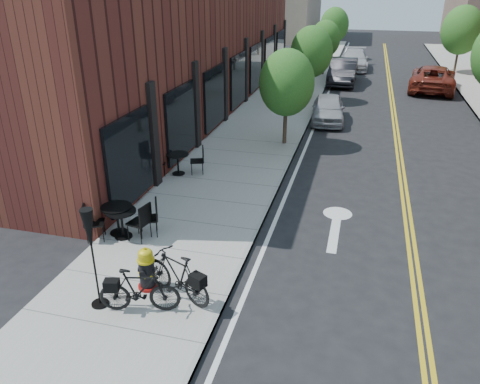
% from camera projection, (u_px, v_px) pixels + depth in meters
% --- Properties ---
extents(ground, '(120.00, 120.00, 0.00)m').
position_uv_depth(ground, '(245.00, 263.00, 11.43)').
color(ground, black).
rests_on(ground, ground).
extents(sidewalk_near, '(4.00, 70.00, 0.12)m').
position_uv_depth(sidewalk_near, '(257.00, 135.00, 20.67)').
color(sidewalk_near, '#9E9B93').
rests_on(sidewalk_near, ground).
extents(building_near, '(5.00, 28.00, 7.00)m').
position_uv_depth(building_near, '(189.00, 40.00, 23.80)').
color(building_near, '#4F1E19').
rests_on(building_near, ground).
extents(tree_near_a, '(2.20, 2.20, 3.81)m').
position_uv_depth(tree_near_a, '(287.00, 83.00, 18.41)').
color(tree_near_a, '#382B1E').
rests_on(tree_near_a, sidewalk_near).
extents(tree_near_b, '(2.30, 2.30, 3.98)m').
position_uv_depth(tree_near_b, '(311.00, 52.00, 25.39)').
color(tree_near_b, '#382B1E').
rests_on(tree_near_b, sidewalk_near).
extents(tree_near_c, '(2.10, 2.10, 3.67)m').
position_uv_depth(tree_near_c, '(325.00, 39.00, 32.51)').
color(tree_near_c, '#382B1E').
rests_on(tree_near_c, sidewalk_near).
extents(tree_near_d, '(2.40, 2.40, 4.11)m').
position_uv_depth(tree_near_d, '(334.00, 25.00, 39.43)').
color(tree_near_d, '#382B1E').
rests_on(tree_near_d, sidewalk_near).
extents(tree_far_c, '(2.80, 2.80, 4.62)m').
position_uv_depth(tree_far_c, '(462.00, 30.00, 32.79)').
color(tree_far_c, '#382B1E').
rests_on(tree_far_c, sidewalk_far).
extents(fire_hydrant, '(0.52, 0.52, 1.01)m').
position_uv_depth(fire_hydrant, '(147.00, 269.00, 10.15)').
color(fire_hydrant, maroon).
rests_on(fire_hydrant, sidewalk_near).
extents(bicycle_left, '(1.86, 1.20, 1.09)m').
position_uv_depth(bicycle_left, '(177.00, 275.00, 9.83)').
color(bicycle_left, black).
rests_on(bicycle_left, sidewalk_near).
extents(bicycle_right, '(1.72, 0.85, 1.00)m').
position_uv_depth(bicycle_right, '(139.00, 290.00, 9.42)').
color(bicycle_right, black).
rests_on(bicycle_right, sidewalk_near).
extents(bistro_set_a, '(1.96, 0.98, 1.03)m').
position_uv_depth(bistro_set_a, '(117.00, 216.00, 12.34)').
color(bistro_set_a, black).
rests_on(bistro_set_a, sidewalk_near).
extents(bistro_set_b, '(1.86, 1.20, 1.00)m').
position_uv_depth(bistro_set_b, '(122.00, 220.00, 12.17)').
color(bistro_set_b, black).
rests_on(bistro_set_b, sidewalk_near).
extents(bistro_set_c, '(1.82, 1.05, 0.96)m').
position_uv_depth(bistro_set_c, '(178.00, 161.00, 16.16)').
color(bistro_set_c, black).
rests_on(bistro_set_c, sidewalk_near).
extents(patio_umbrella, '(0.36, 0.36, 2.23)m').
position_uv_depth(patio_umbrella, '(90.00, 238.00, 9.14)').
color(patio_umbrella, black).
rests_on(patio_umbrella, sidewalk_near).
extents(parked_car_a, '(1.80, 3.87, 1.28)m').
position_uv_depth(parked_car_a, '(328.00, 109.00, 22.53)').
color(parked_car_a, '#A3A4AB').
rests_on(parked_car_a, ground).
extents(parked_car_b, '(1.75, 4.90, 1.61)m').
position_uv_depth(parked_car_b, '(343.00, 71.00, 30.65)').
color(parked_car_b, black).
rests_on(parked_car_b, ground).
extents(parked_car_c, '(2.15, 4.98, 1.43)m').
position_uv_depth(parked_car_c, '(354.00, 60.00, 35.72)').
color(parked_car_c, silver).
rests_on(parked_car_c, ground).
extents(parked_car_far, '(3.24, 5.82, 1.54)m').
position_uv_depth(parked_car_far, '(433.00, 78.00, 28.79)').
color(parked_car_far, maroon).
rests_on(parked_car_far, ground).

